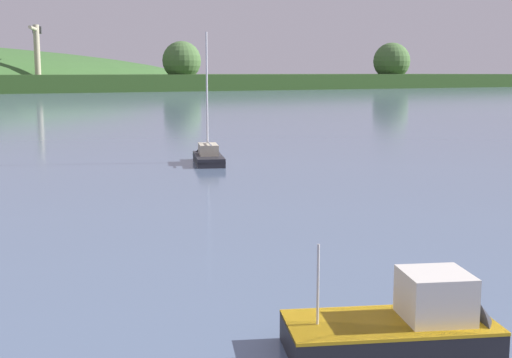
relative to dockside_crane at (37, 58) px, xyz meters
The scene contains 3 objects.
dockside_crane is the anchor object (origin of this frame).
sailboat_near_mooring 198.58m from the dockside_crane, 98.55° to the right, with size 3.77×6.16×9.87m.
fishing_boat_moored 232.45m from the dockside_crane, 99.83° to the right, with size 5.51×3.76×3.26m.
Camera 1 is at (-20.13, -0.84, 6.34)m, focal length 48.43 mm.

